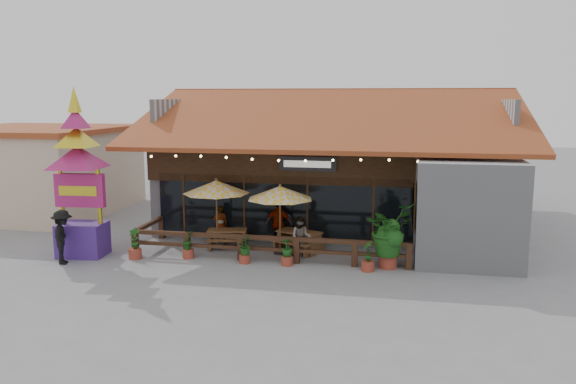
% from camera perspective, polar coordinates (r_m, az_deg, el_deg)
% --- Properties ---
extents(ground, '(100.00, 100.00, 0.00)m').
position_cam_1_polar(ground, '(20.00, 2.55, -6.91)').
color(ground, gray).
rests_on(ground, ground).
extents(restaurant_building, '(15.50, 14.73, 6.09)m').
position_cam_1_polar(restaurant_building, '(25.94, 5.30, 1.86)').
color(restaurant_building, '#B2B2B7').
rests_on(restaurant_building, ground).
extents(patio_railing, '(10.00, 2.60, 0.92)m').
position_cam_1_polar(patio_railing, '(20.02, -3.96, -5.08)').
color(patio_railing, '#402616').
rests_on(patio_railing, ground).
extents(neighbor_building, '(8.40, 8.40, 4.22)m').
position_cam_1_polar(neighbor_building, '(30.86, -24.34, 2.15)').
color(neighbor_building, beige).
rests_on(neighbor_building, ground).
extents(umbrella_left, '(3.16, 3.16, 2.69)m').
position_cam_1_polar(umbrella_left, '(21.21, -7.30, 0.49)').
color(umbrella_left, brown).
rests_on(umbrella_left, ground).
extents(umbrella_right, '(2.90, 2.90, 2.60)m').
position_cam_1_polar(umbrella_right, '(20.26, -0.81, -0.10)').
color(umbrella_right, brown).
rests_on(umbrella_right, ground).
extents(picnic_table_left, '(1.72, 1.57, 0.71)m').
position_cam_1_polar(picnic_table_left, '(21.57, -6.20, -4.41)').
color(picnic_table_left, brown).
rests_on(picnic_table_left, ground).
extents(picnic_table_right, '(2.07, 1.96, 0.79)m').
position_cam_1_polar(picnic_table_right, '(20.88, 1.15, -4.68)').
color(picnic_table_right, brown).
rests_on(picnic_table_right, ground).
extents(thai_sign_tower, '(2.60, 2.60, 6.51)m').
position_cam_1_polar(thai_sign_tower, '(21.21, -20.55, 2.92)').
color(thai_sign_tower, '#462382').
rests_on(thai_sign_tower, ground).
extents(tropical_plant, '(2.13, 2.15, 2.25)m').
position_cam_1_polar(tropical_plant, '(19.07, 10.22, -3.88)').
color(tropical_plant, brown).
rests_on(tropical_plant, ground).
extents(diner_a, '(0.66, 0.55, 1.53)m').
position_cam_1_polar(diner_a, '(22.05, -6.87, -3.35)').
color(diner_a, '#3C2813').
rests_on(diner_a, ground).
extents(diner_b, '(0.73, 0.57, 1.50)m').
position_cam_1_polar(diner_b, '(20.07, 1.31, -4.62)').
color(diner_b, '#3C2813').
rests_on(diner_b, ground).
extents(diner_c, '(1.12, 0.59, 1.82)m').
position_cam_1_polar(diner_c, '(21.49, -0.90, -3.24)').
color(diner_c, '#3C2813').
rests_on(diner_c, ground).
extents(pedestrian, '(1.10, 1.39, 1.89)m').
position_cam_1_polar(pedestrian, '(20.82, -21.92, -4.26)').
color(pedestrian, black).
rests_on(pedestrian, ground).
extents(planter_a, '(0.46, 0.46, 1.12)m').
position_cam_1_polar(planter_a, '(20.75, -15.30, -5.30)').
color(planter_a, brown).
rests_on(planter_a, ground).
extents(planter_b, '(0.45, 0.47, 0.99)m').
position_cam_1_polar(planter_b, '(20.39, -10.12, -5.42)').
color(planter_b, brown).
rests_on(planter_b, ground).
extents(planter_c, '(0.73, 0.74, 0.92)m').
position_cam_1_polar(planter_c, '(19.53, -4.45, -5.75)').
color(planter_c, brown).
rests_on(planter_c, ground).
extents(planter_d, '(0.50, 0.50, 0.96)m').
position_cam_1_polar(planter_d, '(19.24, -0.10, -6.13)').
color(planter_d, brown).
rests_on(planter_d, ground).
extents(planter_e, '(0.42, 0.43, 1.03)m').
position_cam_1_polar(planter_e, '(18.82, 8.12, -6.69)').
color(planter_e, brown).
rests_on(planter_e, ground).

